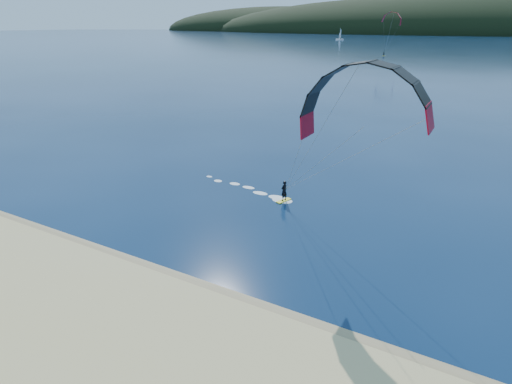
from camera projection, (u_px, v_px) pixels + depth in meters
ground at (139, 336)px, 22.04m from camera, size 1800.00×1800.00×0.00m
wet_sand at (191, 291)px, 25.66m from camera, size 220.00×2.50×0.10m
headland at (492, 34)px, 624.63m from camera, size 1200.00×310.00×140.00m
kitesurfer_near at (359, 129)px, 26.57m from camera, size 23.35×9.53×13.14m
kitesurfer_far at (391, 22)px, 195.08m from camera, size 9.41×7.48×18.56m
sailboat at (340, 39)px, 396.47m from camera, size 7.71×4.94×10.93m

